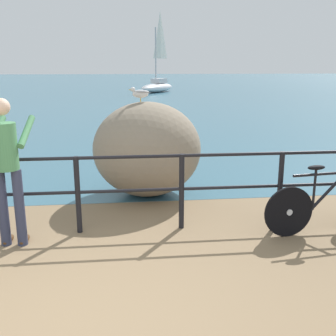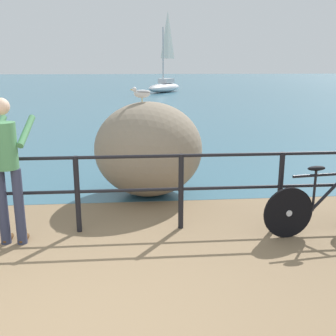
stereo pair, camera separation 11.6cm
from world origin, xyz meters
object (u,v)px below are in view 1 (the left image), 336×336
at_px(person_at_railing, 8,166).
at_px(breakwater_boulder_main, 147,149).
at_px(bicycle, 336,198).
at_px(sailboat, 158,83).
at_px(seagull, 140,93).

xyz_separation_m(person_at_railing, breakwater_boulder_main, (1.74, 1.78, -0.21)).
xyz_separation_m(bicycle, breakwater_boulder_main, (-2.34, 1.83, 0.32)).
relative_size(breakwater_boulder_main, sailboat, 0.29).
xyz_separation_m(bicycle, seagull, (-2.44, 1.85, 1.24)).
relative_size(person_at_railing, sailboat, 0.29).
relative_size(bicycle, breakwater_boulder_main, 0.95).
distance_m(bicycle, breakwater_boulder_main, 2.99).
relative_size(person_at_railing, breakwater_boulder_main, 1.00).
xyz_separation_m(breakwater_boulder_main, seagull, (-0.10, 0.01, 0.92)).
bearing_deg(person_at_railing, sailboat, -2.51).
xyz_separation_m(seagull, sailboat, (2.43, 25.92, -0.99)).
bearing_deg(bicycle, sailboat, 82.63).
height_order(breakwater_boulder_main, seagull, seagull).
bearing_deg(breakwater_boulder_main, sailboat, 84.85).
bearing_deg(seagull, bicycle, 140.55).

